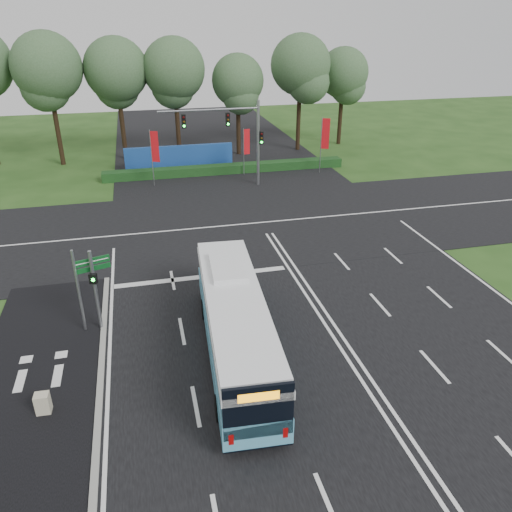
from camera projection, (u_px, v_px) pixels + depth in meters
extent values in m
plane|color=#234517|center=(318.00, 314.00, 24.30)|extent=(120.00, 120.00, 0.00)
cube|color=black|center=(318.00, 313.00, 24.29)|extent=(20.00, 120.00, 0.04)
cube|color=black|center=(259.00, 223.00, 34.79)|extent=(120.00, 14.00, 0.05)
cube|color=black|center=(35.00, 396.00, 19.05)|extent=(5.00, 18.00, 0.06)
cube|color=gray|center=(100.00, 385.00, 19.54)|extent=(0.25, 18.00, 0.12)
cube|color=#56A6C8|center=(236.00, 336.00, 20.90)|extent=(3.06, 11.30, 1.02)
cube|color=black|center=(236.00, 345.00, 21.10)|extent=(3.03, 11.24, 0.28)
cube|color=black|center=(235.00, 317.00, 20.49)|extent=(2.95, 11.13, 0.88)
cube|color=white|center=(235.00, 306.00, 20.25)|extent=(3.06, 11.30, 0.33)
cube|color=white|center=(235.00, 299.00, 20.10)|extent=(2.98, 10.85, 0.33)
cube|color=white|center=(228.00, 267.00, 22.05)|extent=(1.67, 2.89, 0.23)
cube|color=black|center=(258.00, 412.00, 15.57)|extent=(2.26, 0.27, 2.05)
cube|color=orange|center=(259.00, 396.00, 15.25)|extent=(1.30, 0.15, 0.33)
cylinder|color=black|center=(204.00, 309.00, 23.76)|extent=(0.32, 0.98, 0.97)
cylinder|color=black|center=(249.00, 305.00, 24.09)|extent=(0.32, 0.98, 0.97)
cylinder|color=black|center=(219.00, 408.00, 17.82)|extent=(0.32, 0.98, 0.97)
cylinder|color=black|center=(278.00, 401.00, 18.15)|extent=(0.32, 0.98, 0.97)
cylinder|color=gray|center=(96.00, 291.00, 22.27)|extent=(0.16, 0.16, 4.00)
cube|color=black|center=(93.00, 279.00, 21.79)|extent=(0.37, 0.30, 0.46)
sphere|color=#19F233|center=(93.00, 280.00, 21.70)|extent=(0.16, 0.16, 0.16)
cylinder|color=gray|center=(79.00, 292.00, 22.16)|extent=(0.12, 0.12, 4.09)
cube|color=#0D4A1B|center=(92.00, 261.00, 21.93)|extent=(1.48, 0.51, 0.31)
cube|color=#0D4A1B|center=(93.00, 268.00, 22.08)|extent=(1.48, 0.51, 0.22)
cube|color=white|center=(92.00, 261.00, 21.90)|extent=(1.37, 0.43, 0.04)
cube|color=beige|center=(43.00, 404.00, 18.09)|extent=(0.53, 0.45, 0.85)
cylinder|color=gray|center=(152.00, 159.00, 41.32)|extent=(0.07, 0.07, 4.73)
cube|color=red|center=(155.00, 147.00, 40.84)|extent=(0.60, 0.27, 2.52)
cylinder|color=gray|center=(244.00, 152.00, 44.40)|extent=(0.07, 0.07, 4.18)
cube|color=red|center=(247.00, 142.00, 44.12)|extent=(0.55, 0.15, 2.23)
cylinder|color=gray|center=(321.00, 145.00, 44.79)|extent=(0.08, 0.08, 5.03)
cube|color=red|center=(326.00, 134.00, 44.28)|extent=(0.63, 0.29, 2.68)
cylinder|color=gray|center=(258.00, 144.00, 41.12)|extent=(0.24, 0.24, 7.00)
cylinder|color=gray|center=(209.00, 110.00, 39.01)|extent=(8.00, 0.16, 0.16)
cube|color=black|center=(228.00, 119.00, 39.67)|extent=(0.32, 0.28, 1.05)
cube|color=black|center=(184.00, 121.00, 38.94)|extent=(0.32, 0.28, 1.05)
cube|color=black|center=(261.00, 138.00, 40.95)|extent=(0.32, 0.28, 1.05)
cube|color=#133312|center=(227.00, 169.00, 45.55)|extent=(22.00, 1.20, 0.80)
cube|color=#1B4696|center=(179.00, 157.00, 46.59)|extent=(10.00, 0.30, 2.20)
cylinder|color=black|center=(56.00, 120.00, 46.57)|extent=(0.44, 0.44, 8.44)
sphere|color=#375431|center=(47.00, 67.00, 44.53)|extent=(6.22, 6.22, 6.22)
cylinder|color=black|center=(122.00, 118.00, 48.47)|extent=(0.44, 0.44, 8.07)
sphere|color=#375431|center=(116.00, 69.00, 46.52)|extent=(5.95, 5.95, 5.95)
cylinder|color=black|center=(177.00, 117.00, 49.17)|extent=(0.44, 0.44, 8.04)
sphere|color=#375431|center=(174.00, 69.00, 47.23)|extent=(5.92, 5.92, 5.92)
cylinder|color=black|center=(238.00, 120.00, 50.45)|extent=(0.44, 0.44, 6.94)
sphere|color=#375431|center=(238.00, 80.00, 48.77)|extent=(5.11, 5.11, 5.11)
cylinder|color=black|center=(299.00, 111.00, 51.87)|extent=(0.44, 0.44, 8.15)
sphere|color=#375431|center=(300.00, 65.00, 49.89)|extent=(6.00, 6.00, 6.00)
cylinder|color=black|center=(341.00, 111.00, 54.58)|extent=(0.44, 0.44, 7.17)
sphere|color=#375431|center=(343.00, 73.00, 52.85)|extent=(5.28, 5.28, 5.28)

